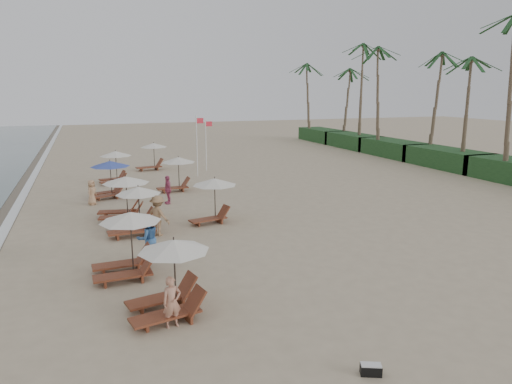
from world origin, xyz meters
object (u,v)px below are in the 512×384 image
object	(u,v)px
inland_station_0	(212,195)
beachgoer_near	(172,302)
lounger_station_2	(133,213)
inland_station_2	(151,154)
inland_station_1	(176,171)
beachgoer_far_a	(168,190)
lounger_station_4	(108,177)
beachgoer_mid_a	(148,238)
beachgoer_far_b	(92,192)
flag_pole_near	(197,143)
lounger_station_3	(122,199)
duffel_bag	(371,369)
lounger_station_0	(166,281)
lounger_station_1	(125,247)
lounger_station_5	(114,166)
beachgoer_mid_b	(158,216)

from	to	relation	value
inland_station_0	beachgoer_near	distance (m)	10.67
lounger_station_2	inland_station_2	world-z (taller)	inland_station_2
inland_station_1	beachgoer_far_a	bearing A→B (deg)	-108.43
lounger_station_4	inland_station_2	distance (m)	10.30
lounger_station_4	beachgoer_mid_a	bearing A→B (deg)	-86.10
beachgoer_far_a	beachgoer_far_b	distance (m)	4.38
lounger_station_4	beachgoer_far_b	distance (m)	2.03
lounger_station_4	beachgoer_near	distance (m)	17.64
beachgoer_mid_a	flag_pole_near	size ratio (longest dim) A/B	0.39
lounger_station_3	inland_station_2	distance (m)	15.47
duffel_bag	flag_pole_near	size ratio (longest dim) A/B	0.12
lounger_station_0	lounger_station_3	bearing A→B (deg)	91.90
lounger_station_4	beachgoer_mid_a	world-z (taller)	lounger_station_4
lounger_station_1	lounger_station_5	size ratio (longest dim) A/B	1.05
beachgoer_far_b	flag_pole_near	xyz separation A→B (m)	(7.93, 6.91, 1.85)
lounger_station_2	inland_station_2	distance (m)	17.99
lounger_station_4	beachgoer_mid_b	xyz separation A→B (m)	(1.70, -8.93, -0.36)
lounger_station_4	beachgoer_near	world-z (taller)	lounger_station_4
lounger_station_5	inland_station_0	world-z (taller)	lounger_station_5
lounger_station_3	inland_station_1	size ratio (longest dim) A/B	1.02
inland_station_0	beachgoer_far_b	distance (m)	8.25
lounger_station_2	lounger_station_3	bearing A→B (deg)	96.18
inland_station_1	beachgoer_mid_b	bearing A→B (deg)	-105.47
lounger_station_4	beachgoer_far_a	world-z (taller)	lounger_station_4
lounger_station_1	inland_station_1	xyz separation A→B (m)	(4.44, 13.84, 0.23)
inland_station_2	beachgoer_mid_b	world-z (taller)	inland_station_2
beachgoer_mid_b	inland_station_0	bearing A→B (deg)	-107.65
beachgoer_far_b	lounger_station_2	bearing A→B (deg)	-132.22
lounger_station_2	flag_pole_near	world-z (taller)	flag_pole_near
lounger_station_2	beachgoer_far_b	size ratio (longest dim) A/B	1.80
inland_station_2	lounger_station_4	bearing A→B (deg)	-112.59
beachgoer_near	lounger_station_4	bearing A→B (deg)	82.58
beachgoer_mid_a	duffel_bag	bearing A→B (deg)	100.12
lounger_station_2	inland_station_0	bearing A→B (deg)	7.10
lounger_station_0	duffel_bag	size ratio (longest dim) A/B	4.72
flag_pole_near	inland_station_2	bearing A→B (deg)	124.65
lounger_station_2	beachgoer_far_a	world-z (taller)	lounger_station_2
lounger_station_2	duffel_bag	bearing A→B (deg)	-73.14
lounger_station_1	beachgoer_far_b	xyz separation A→B (m)	(-0.88, 11.72, -0.37)
lounger_station_1	lounger_station_2	xyz separation A→B (m)	(0.80, 5.22, -0.14)
lounger_station_1	beachgoer_mid_b	distance (m)	4.83
beachgoer_mid_b	beachgoer_far_a	distance (m)	6.19
flag_pole_near	lounger_station_1	bearing A→B (deg)	-110.72
beachgoer_near	beachgoer_far_b	world-z (taller)	beachgoer_near
beachgoer_mid_a	inland_station_2	bearing A→B (deg)	-110.51
lounger_station_5	beachgoer_mid_a	world-z (taller)	lounger_station_5
lounger_station_5	inland_station_2	bearing A→B (deg)	55.62
lounger_station_3	lounger_station_4	bearing A→B (deg)	93.83
beachgoer_near	duffel_bag	bearing A→B (deg)	-54.61
beachgoer_mid_b	inland_station_1	bearing A→B (deg)	-56.52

